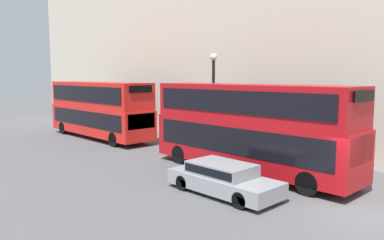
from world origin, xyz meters
TOP-DOWN VIEW (x-y plane):
  - ground_plane at (0.00, 0.00)m, footprint 200.00×200.00m
  - bus_leading at (1.60, 5.93)m, footprint 2.59×10.82m
  - bus_second_in_queue at (1.60, 20.17)m, footprint 2.59×10.88m
  - car_dark_sedan at (-1.80, 4.60)m, footprint 1.90×4.78m
  - street_lamp at (3.73, 10.32)m, footprint 0.44×0.44m
  - pedestrian at (3.82, 14.92)m, footprint 0.36×0.36m

SIDE VIEW (x-z plane):
  - ground_plane at x=0.00m, z-range 0.00..0.00m
  - car_dark_sedan at x=-1.80m, z-range 0.05..1.32m
  - pedestrian at x=3.82m, z-range -0.07..1.74m
  - bus_second_in_queue at x=1.60m, z-range 0.22..4.48m
  - bus_leading at x=1.60m, z-range 0.23..4.56m
  - street_lamp at x=3.73m, z-range 0.75..6.82m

